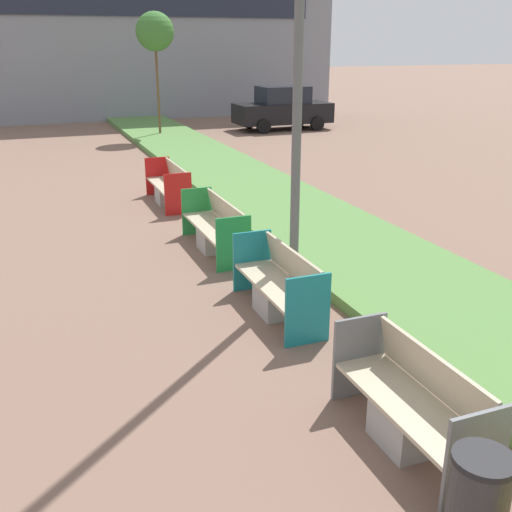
# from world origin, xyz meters

# --- Properties ---
(planter_grass_strip) EXTENTS (2.80, 120.00, 0.18)m
(planter_grass_strip) POSITION_xyz_m (3.20, 12.00, 0.09)
(planter_grass_strip) COLOR #568442
(planter_grass_strip) RESTS_ON ground
(building_backdrop) EXTENTS (19.78, 7.65, 9.82)m
(building_backdrop) POSITION_xyz_m (4.00, 36.46, 4.91)
(building_backdrop) COLOR gray
(building_backdrop) RESTS_ON ground
(bench_grey_frame) EXTENTS (0.65, 1.88, 0.94)m
(bench_grey_frame) POSITION_xyz_m (0.93, 6.40, 0.36)
(bench_grey_frame) COLOR #9E9B96
(bench_grey_frame) RESTS_ON ground
(bench_teal_frame) EXTENTS (0.65, 2.00, 0.94)m
(bench_teal_frame) POSITION_xyz_m (0.94, 9.56, 0.37)
(bench_teal_frame) COLOR #9E9B96
(bench_teal_frame) RESTS_ON ground
(bench_green_frame) EXTENTS (0.65, 2.27, 0.94)m
(bench_green_frame) POSITION_xyz_m (0.94, 12.52, 0.37)
(bench_green_frame) COLOR #9E9B96
(bench_green_frame) RESTS_ON ground
(bench_red_frame) EXTENTS (0.65, 2.12, 0.94)m
(bench_red_frame) POSITION_xyz_m (0.94, 16.19, 0.37)
(bench_red_frame) COLOR #9E9B96
(bench_red_frame) RESTS_ON ground
(litter_bin) EXTENTS (0.45, 0.45, 0.95)m
(litter_bin) POSITION_xyz_m (0.52, 5.04, 0.48)
(litter_bin) COLOR #2D2D30
(litter_bin) RESTS_ON ground
(sapling_tree_far) EXTENTS (1.47, 1.47, 4.78)m
(sapling_tree_far) POSITION_xyz_m (3.08, 26.68, 4.02)
(sapling_tree_far) COLOR brown
(sapling_tree_far) RESTS_ON ground
(parked_car_distant) EXTENTS (4.21, 2.00, 1.86)m
(parked_car_distant) POSITION_xyz_m (8.65, 27.04, 0.91)
(parked_car_distant) COLOR black
(parked_car_distant) RESTS_ON ground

